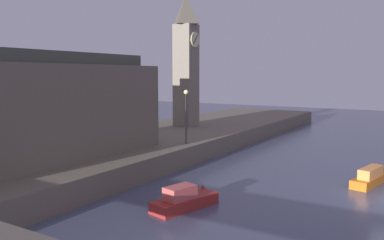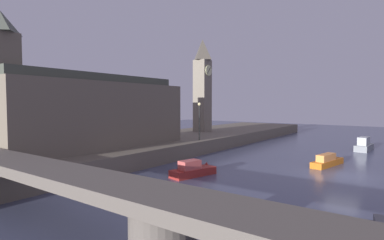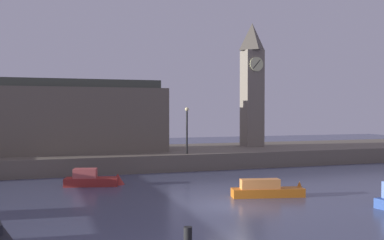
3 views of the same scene
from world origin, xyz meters
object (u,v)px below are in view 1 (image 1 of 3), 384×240
object	(u,v)px
clock_tower	(186,59)
parliament_hall	(22,108)
streetlamp	(186,111)
boat_dinghy_red	(189,198)
boat_patrol_orange	(372,176)

from	to	relation	value
clock_tower	parliament_hall	distance (m)	20.31
streetlamp	boat_dinghy_red	distance (m)	10.88
parliament_hall	boat_dinghy_red	size ratio (longest dim) A/B	3.94
streetlamp	boat_dinghy_red	world-z (taller)	streetlamp
boat_dinghy_red	parliament_hall	bearing A→B (deg)	100.98
parliament_hall	boat_dinghy_red	bearing A→B (deg)	-79.02
streetlamp	clock_tower	bearing A→B (deg)	32.25
clock_tower	parliament_hall	xyz separation A→B (m)	(-19.97, -0.88, -3.59)
parliament_hall	boat_patrol_orange	xyz separation A→B (m)	(12.20, -18.16, -4.47)
clock_tower	boat_patrol_orange	size ratio (longest dim) A/B	2.60
boat_dinghy_red	boat_patrol_orange	xyz separation A→B (m)	(10.14, -7.57, -0.01)
boat_dinghy_red	streetlamp	bearing A→B (deg)	33.06
boat_dinghy_red	boat_patrol_orange	world-z (taller)	boat_dinghy_red
parliament_hall	boat_dinghy_red	xyz separation A→B (m)	(2.06, -10.60, -4.46)
parliament_hall	streetlamp	distance (m)	11.78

